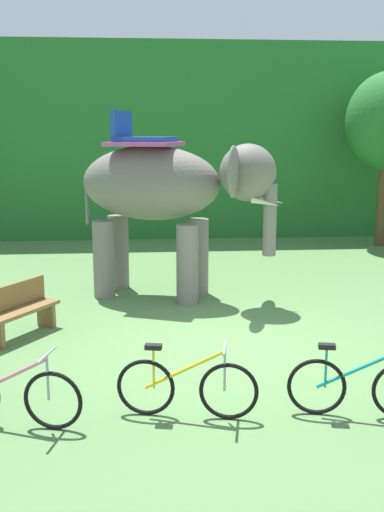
% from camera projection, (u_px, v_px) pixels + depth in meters
% --- Properties ---
extents(ground_plane, '(80.00, 80.00, 0.00)m').
position_uv_depth(ground_plane, '(227.00, 348.00, 9.60)').
color(ground_plane, '#567F47').
extents(foliage_hedge, '(36.00, 6.00, 6.10)m').
position_uv_depth(foliage_hedge, '(179.00, 140.00, 21.68)').
color(foliage_hedge, '#28702D').
rests_on(foliage_hedge, ground).
extents(elephant, '(4.21, 2.83, 3.78)m').
position_uv_depth(elephant, '(166.00, 191.00, 12.17)').
color(elephant, slate).
rests_on(elephant, ground).
extents(bike_pink, '(1.67, 0.60, 0.92)m').
position_uv_depth(bike_pink, '(11.00, 395.00, 7.00)').
color(bike_pink, black).
rests_on(bike_pink, ground).
extents(bike_yellow, '(1.69, 0.53, 0.92)m').
position_uv_depth(bike_yellow, '(187.00, 387.00, 7.22)').
color(bike_yellow, black).
rests_on(bike_yellow, ground).
extents(bike_teal, '(1.69, 0.54, 0.92)m').
position_uv_depth(bike_teal, '(359.00, 386.00, 7.24)').
color(bike_teal, black).
rests_on(bike_teal, ground).
extents(wooden_bench, '(1.15, 1.49, 0.89)m').
position_uv_depth(wooden_bench, '(18.00, 309.00, 10.08)').
color(wooden_bench, brown).
rests_on(wooden_bench, ground).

